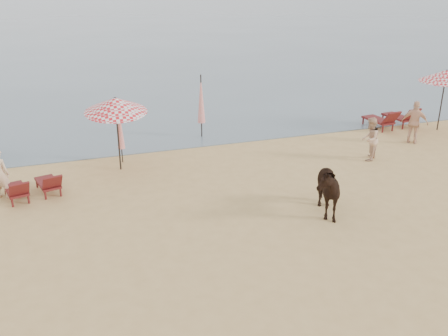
{
  "coord_description": "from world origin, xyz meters",
  "views": [
    {
      "loc": [
        -4.34,
        -8.03,
        6.61
      ],
      "look_at": [
        0.0,
        5.0,
        1.1
      ],
      "focal_mm": 40.0,
      "sensor_mm": 36.0,
      "label": 1
    }
  ],
  "objects_px": {
    "beachgoer_left": "(0,174)",
    "lounger_cluster_right": "(392,118)",
    "beachgoer_right_b": "(415,122)",
    "umbrella_closed_right": "(201,99)",
    "umbrella_open_right": "(446,76)",
    "beachgoer_right_a": "(370,139)",
    "umbrella_closed_left": "(120,127)",
    "umbrella_open_left_b": "(116,105)",
    "cow": "(323,188)",
    "lounger_cluster_left": "(33,186)"
  },
  "relations": [
    {
      "from": "lounger_cluster_left",
      "to": "umbrella_closed_right",
      "type": "distance_m",
      "value": 7.83
    },
    {
      "from": "umbrella_open_left_b",
      "to": "beachgoer_right_b",
      "type": "xyz_separation_m",
      "value": [
        11.63,
        -0.87,
        -1.47
      ]
    },
    {
      "from": "beachgoer_left",
      "to": "umbrella_closed_right",
      "type": "bearing_deg",
      "value": -126.91
    },
    {
      "from": "lounger_cluster_left",
      "to": "umbrella_closed_right",
      "type": "height_order",
      "value": "umbrella_closed_right"
    },
    {
      "from": "lounger_cluster_right",
      "to": "beachgoer_right_a",
      "type": "height_order",
      "value": "beachgoer_right_a"
    },
    {
      "from": "cow",
      "to": "beachgoer_right_a",
      "type": "distance_m",
      "value": 5.02
    },
    {
      "from": "beachgoer_right_a",
      "to": "beachgoer_right_b",
      "type": "bearing_deg",
      "value": 156.63
    },
    {
      "from": "umbrella_closed_left",
      "to": "umbrella_closed_right",
      "type": "bearing_deg",
      "value": 27.5
    },
    {
      "from": "cow",
      "to": "umbrella_open_left_b",
      "type": "bearing_deg",
      "value": 148.29
    },
    {
      "from": "lounger_cluster_left",
      "to": "umbrella_open_left_b",
      "type": "bearing_deg",
      "value": 14.17
    },
    {
      "from": "beachgoer_right_b",
      "to": "umbrella_closed_right",
      "type": "bearing_deg",
      "value": 21.07
    },
    {
      "from": "lounger_cluster_right",
      "to": "umbrella_open_right",
      "type": "xyz_separation_m",
      "value": [
        1.73,
        -0.92,
        1.93
      ]
    },
    {
      "from": "lounger_cluster_right",
      "to": "umbrella_closed_left",
      "type": "height_order",
      "value": "umbrella_closed_left"
    },
    {
      "from": "umbrella_open_right",
      "to": "umbrella_closed_left",
      "type": "distance_m",
      "value": 13.72
    },
    {
      "from": "umbrella_open_left_b",
      "to": "beachgoer_right_a",
      "type": "height_order",
      "value": "umbrella_open_left_b"
    },
    {
      "from": "umbrella_open_left_b",
      "to": "beachgoer_right_a",
      "type": "distance_m",
      "value": 9.18
    },
    {
      "from": "umbrella_open_left_b",
      "to": "umbrella_closed_right",
      "type": "xyz_separation_m",
      "value": [
        3.72,
        2.56,
        -0.71
      ]
    },
    {
      "from": "umbrella_closed_left",
      "to": "beachgoer_right_b",
      "type": "height_order",
      "value": "umbrella_closed_left"
    },
    {
      "from": "umbrella_open_left_b",
      "to": "cow",
      "type": "relative_size",
      "value": 1.42
    },
    {
      "from": "umbrella_open_right",
      "to": "umbrella_closed_left",
      "type": "xyz_separation_m",
      "value": [
        -13.67,
        0.44,
        -1.05
      ]
    },
    {
      "from": "umbrella_open_right",
      "to": "beachgoer_left",
      "type": "distance_m",
      "value": 17.72
    },
    {
      "from": "cow",
      "to": "beachgoer_right_b",
      "type": "distance_m",
      "value": 7.88
    },
    {
      "from": "lounger_cluster_right",
      "to": "beachgoer_right_b",
      "type": "xyz_separation_m",
      "value": [
        -0.48,
        -2.06,
        0.42
      ]
    },
    {
      "from": "cow",
      "to": "beachgoer_right_b",
      "type": "relative_size",
      "value": 1.09
    },
    {
      "from": "lounger_cluster_left",
      "to": "umbrella_closed_left",
      "type": "distance_m",
      "value": 3.86
    },
    {
      "from": "beachgoer_left",
      "to": "beachgoer_right_a",
      "type": "height_order",
      "value": "beachgoer_right_a"
    },
    {
      "from": "umbrella_closed_right",
      "to": "beachgoer_left",
      "type": "height_order",
      "value": "umbrella_closed_right"
    },
    {
      "from": "lounger_cluster_left",
      "to": "cow",
      "type": "distance_m",
      "value": 8.77
    },
    {
      "from": "umbrella_closed_left",
      "to": "beachgoer_left",
      "type": "xyz_separation_m",
      "value": [
        -3.92,
        -1.92,
        -0.54
      ]
    },
    {
      "from": "lounger_cluster_left",
      "to": "beachgoer_right_b",
      "type": "height_order",
      "value": "beachgoer_right_b"
    },
    {
      "from": "umbrella_closed_right",
      "to": "cow",
      "type": "relative_size",
      "value": 1.39
    },
    {
      "from": "beachgoer_right_a",
      "to": "beachgoer_right_b",
      "type": "distance_m",
      "value": 2.99
    },
    {
      "from": "umbrella_open_right",
      "to": "beachgoer_right_a",
      "type": "distance_m",
      "value": 5.68
    },
    {
      "from": "cow",
      "to": "lounger_cluster_left",
      "type": "bearing_deg",
      "value": 169.03
    },
    {
      "from": "umbrella_open_left_b",
      "to": "umbrella_closed_left",
      "type": "height_order",
      "value": "umbrella_open_left_b"
    },
    {
      "from": "cow",
      "to": "beachgoer_left",
      "type": "distance_m",
      "value": 9.72
    },
    {
      "from": "beachgoer_left",
      "to": "beachgoer_right_a",
      "type": "xyz_separation_m",
      "value": [
        12.6,
        -0.73,
        0.01
      ]
    },
    {
      "from": "lounger_cluster_right",
      "to": "beachgoer_left",
      "type": "relative_size",
      "value": 1.26
    },
    {
      "from": "lounger_cluster_right",
      "to": "umbrella_open_right",
      "type": "height_order",
      "value": "umbrella_open_right"
    },
    {
      "from": "umbrella_closed_left",
      "to": "cow",
      "type": "xyz_separation_m",
      "value": [
        4.92,
        -5.97,
        -0.53
      ]
    },
    {
      "from": "lounger_cluster_right",
      "to": "umbrella_closed_right",
      "type": "height_order",
      "value": "umbrella_closed_right"
    },
    {
      "from": "lounger_cluster_right",
      "to": "beachgoer_right_b",
      "type": "relative_size",
      "value": 1.15
    },
    {
      "from": "umbrella_open_right",
      "to": "cow",
      "type": "bearing_deg",
      "value": -127.8
    },
    {
      "from": "umbrella_closed_left",
      "to": "lounger_cluster_right",
      "type": "bearing_deg",
      "value": 2.31
    },
    {
      "from": "umbrella_open_right",
      "to": "umbrella_open_left_b",
      "type": "bearing_deg",
      "value": -158.97
    },
    {
      "from": "beachgoer_right_b",
      "to": "umbrella_open_left_b",
      "type": "bearing_deg",
      "value": 40.22
    },
    {
      "from": "lounger_cluster_left",
      "to": "beachgoer_left",
      "type": "distance_m",
      "value": 1.04
    },
    {
      "from": "lounger_cluster_right",
      "to": "umbrella_closed_left",
      "type": "bearing_deg",
      "value": 175.66
    },
    {
      "from": "umbrella_open_right",
      "to": "beachgoer_right_a",
      "type": "xyz_separation_m",
      "value": [
        -4.99,
        -2.21,
        -1.58
      ]
    },
    {
      "from": "beachgoer_left",
      "to": "lounger_cluster_right",
      "type": "bearing_deg",
      "value": -145.07
    }
  ]
}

